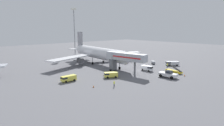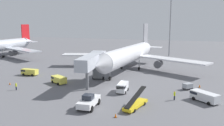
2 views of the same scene
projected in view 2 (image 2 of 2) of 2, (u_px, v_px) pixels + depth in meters
The scene contains 16 objects.
ground_plane at pixel (116, 90), 54.65m from camera, with size 300.00×300.00×0.00m, color slate.
airplane_at_gate at pixel (130, 54), 76.23m from camera, with size 49.51×46.29×14.58m.
jet_bridge at pixel (93, 62), 58.70m from camera, with size 5.49×16.72×7.59m.
pushback_tug at pixel (89, 101), 43.33m from camera, with size 3.19×6.31×2.51m.
belt_loader_truck at pixel (136, 104), 43.20m from camera, with size 3.24×7.11×3.27m.
service_van_mid_center at pixel (59, 79), 60.11m from camera, with size 4.89×3.93×1.83m.
service_van_rear_left at pixel (29, 72), 69.22m from camera, with size 4.80×2.11×1.82m.
service_van_mid_right at pixel (204, 96), 46.59m from camera, with size 5.66×5.15×1.90m.
service_van_mid_left at pixel (122, 87), 52.67m from camera, with size 2.30×4.56×2.06m.
baggage_cart_outer_right at pixel (188, 86), 54.86m from camera, with size 2.40×2.43×1.44m.
ground_crew_worker_foreground at pixel (16, 86), 54.33m from camera, with size 0.46×0.46×1.76m.
ground_crew_worker_midground at pixel (174, 95), 47.40m from camera, with size 0.45×0.45×1.88m.
safety_cone_alpha at pixel (116, 115), 38.92m from camera, with size 0.46×0.46×0.71m.
safety_cone_bravo at pixel (10, 83), 59.08m from camera, with size 0.42×0.42×0.64m.
safety_cone_charlie at pixel (200, 86), 56.54m from camera, with size 0.49×0.49×0.75m.
apron_light_mast at pixel (171, 12), 103.91m from camera, with size 2.40×2.40×28.39m.
Camera 2 is at (16.50, -50.13, 15.51)m, focal length 38.34 mm.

